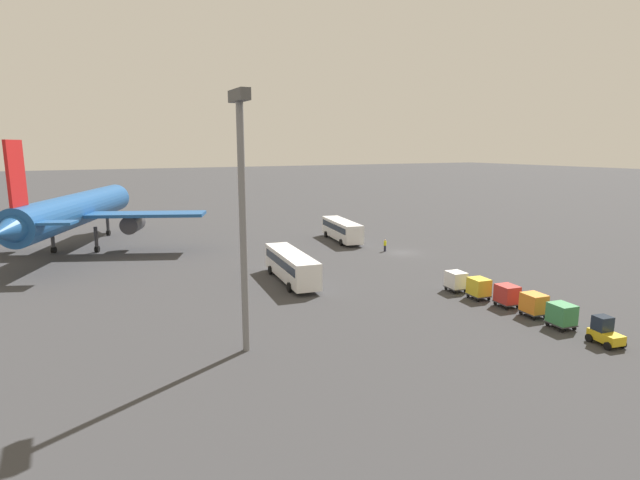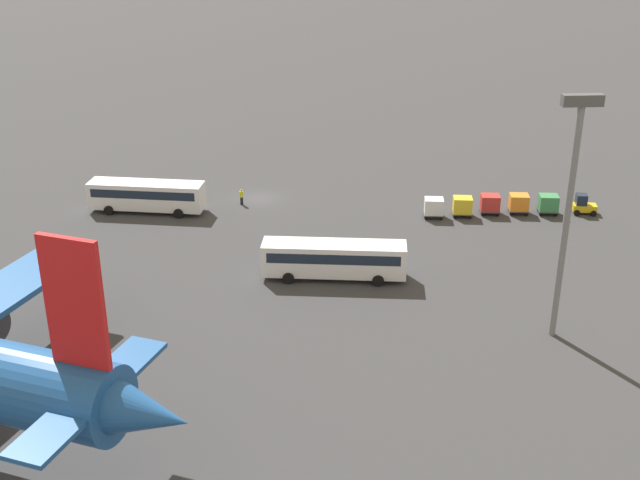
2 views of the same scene
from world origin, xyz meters
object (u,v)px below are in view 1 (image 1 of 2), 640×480
Objects in this scene: airplane at (76,211)px; shuttle_bus_far at (291,264)px; worker_person at (385,245)px; cargo_cart_red at (507,294)px; cargo_cart_yellow at (479,287)px; cargo_cart_white at (456,280)px; cargo_cart_orange at (534,304)px; shuttle_bus_near at (342,229)px; cargo_cart_green at (562,314)px; baggage_tug at (605,332)px.

shuttle_bus_far is (-28.85, -20.27, -3.84)m from airplane.
airplane is 43.90m from worker_person.
cargo_cart_yellow is (3.01, 0.53, 0.00)m from cargo_cart_red.
airplane is 35.47m from shuttle_bus_far.
airplane reaches higher than worker_person.
shuttle_bus_far reaches higher than cargo_cart_white.
cargo_cart_orange is 1.00× the size of cargo_cart_red.
worker_person is 0.79× the size of cargo_cart_yellow.
cargo_cart_yellow and cargo_cart_white have the same top height.
shuttle_bus_near is 5.60× the size of cargo_cart_green.
worker_person is 0.79× the size of cargo_cart_orange.
shuttle_bus_far is 5.76× the size of cargo_cart_white.
cargo_cart_red is (9.74, -0.43, 0.25)m from baggage_tug.
shuttle_bus_far reaches higher than cargo_cart_red.
cargo_cart_yellow is (12.75, 0.09, 0.25)m from baggage_tug.
worker_person is at bearing -13.94° from cargo_cart_white.
airplane is at bearing 33.10° from cargo_cart_green.
shuttle_bus_far is at bearing 34.72° from cargo_cart_orange.
worker_person is (35.60, -4.66, -0.07)m from baggage_tug.
baggage_tug is 1.18× the size of cargo_cart_orange.
cargo_cart_red reaches higher than worker_person.
baggage_tug reaches higher than cargo_cart_yellow.
cargo_cart_green is (-23.32, -13.73, -0.74)m from shuttle_bus_far.
baggage_tug is 1.18× the size of cargo_cart_yellow.
shuttle_bus_near is 0.97× the size of shuttle_bus_far.
shuttle_bus_near is at bearing -6.61° from cargo_cart_white.
shuttle_bus_near is at bearing -4.29° from cargo_cart_green.
baggage_tug is at bearing 177.45° from cargo_cart_red.
cargo_cart_orange is at bearing -138.34° from shuttle_bus_far.
cargo_cart_orange is (6.73, -0.37, 0.25)m from baggage_tug.
baggage_tug is at bearing -179.04° from cargo_cart_white.
worker_person is 0.79× the size of cargo_cart_red.
baggage_tug is (-27.03, -13.69, -0.99)m from shuttle_bus_far.
airplane reaches higher than cargo_cart_yellow.
baggage_tug is 1.18× the size of cargo_cart_green.
cargo_cart_white is (3.01, 0.17, 0.00)m from cargo_cart_yellow.
airplane is 23.24× the size of worker_person.
cargo_cart_red is 1.00× the size of cargo_cart_white.
cargo_cart_orange is (-28.87, 4.28, 0.32)m from worker_person.
cargo_cart_white is at bearing 166.06° from worker_person.
cargo_cart_white is (12.05, 0.31, 0.00)m from cargo_cart_green.
worker_person is at bearing -94.96° from airplane.
shuttle_bus_far reaches higher than baggage_tug.
cargo_cart_yellow is at bearing -175.59° from shuttle_bus_near.
shuttle_bus_near is 5.60× the size of cargo_cart_white.
cargo_cart_red is at bearing -3.73° from cargo_cart_green.
shuttle_bus_near is 4.75× the size of baggage_tug.
shuttle_bus_far is 19.73m from cargo_cart_yellow.
worker_person is at bearing -11.74° from cargo_cart_yellow.
cargo_cart_white is at bearing -117.22° from airplane.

